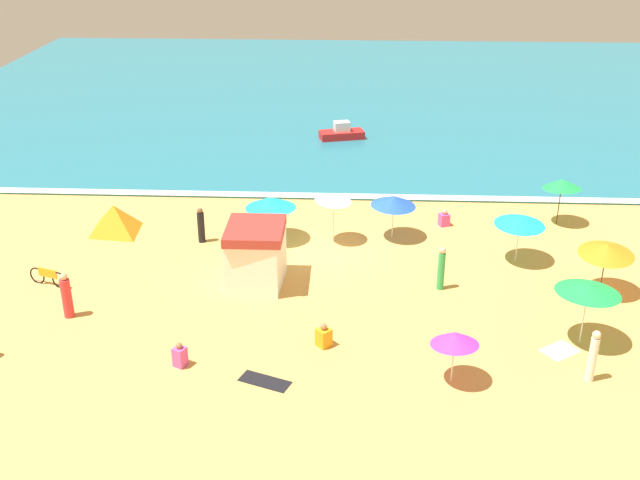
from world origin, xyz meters
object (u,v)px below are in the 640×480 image
(beach_tent, at_px, (115,218))
(parked_bicycle, at_px, (48,277))
(beachgoer_4, at_px, (201,226))
(beachgoer_7, at_px, (441,268))
(beach_umbrella_8, at_px, (588,289))
(lifeguard_cabana, at_px, (256,255))
(beachgoer_1, at_px, (593,356))
(small_boat_0, at_px, (342,133))
(beach_umbrella_2, at_px, (455,338))
(beach_umbrella_6, at_px, (520,221))
(beach_umbrella_4, at_px, (562,184))
(beachgoer_5, at_px, (180,356))
(beachgoer_2, at_px, (444,219))
(beach_umbrella_5, at_px, (271,202))
(beach_umbrella_1, at_px, (394,201))
(beachgoer_3, at_px, (67,296))
(beachgoer_0, at_px, (324,336))
(beach_umbrella_7, at_px, (607,250))
(beach_umbrella_0, at_px, (334,197))

(beach_tent, xyz_separation_m, parked_bicycle, (-1.13, -5.39, -0.26))
(beachgoer_4, bearing_deg, beachgoer_7, -20.94)
(beach_umbrella_8, xyz_separation_m, beachgoer_4, (-14.84, 7.69, -1.38))
(lifeguard_cabana, bearing_deg, beachgoer_1, -27.73)
(beachgoer_4, height_order, small_boat_0, beachgoer_4)
(lifeguard_cabana, bearing_deg, beach_umbrella_2, -41.96)
(lifeguard_cabana, height_order, beach_umbrella_6, lifeguard_cabana)
(parked_bicycle, xyz_separation_m, beachgoer_1, (19.93, -5.54, 0.55))
(beach_umbrella_8, height_order, beach_tent, beach_umbrella_8)
(beach_umbrella_4, distance_m, beachgoer_5, 19.91)
(beach_umbrella_2, distance_m, beach_umbrella_4, 14.54)
(beachgoer_2, bearing_deg, beach_tent, -175.01)
(beachgoer_5, height_order, small_boat_0, small_boat_0)
(beach_umbrella_4, distance_m, parked_bicycle, 23.06)
(lifeguard_cabana, distance_m, beachgoer_4, 4.88)
(beach_umbrella_5, bearing_deg, beach_umbrella_4, 10.47)
(beach_umbrella_6, distance_m, beachgoer_4, 13.88)
(lifeguard_cabana, relative_size, beach_umbrella_1, 0.94)
(beach_umbrella_5, bearing_deg, beach_tent, 175.02)
(lifeguard_cabana, relative_size, beach_tent, 0.85)
(beach_umbrella_8, distance_m, beachgoer_5, 13.99)
(beachgoer_1, relative_size, beachgoer_3, 1.02)
(beachgoer_0, height_order, beachgoer_2, beachgoer_0)
(beach_umbrella_2, height_order, beach_umbrella_8, beach_umbrella_8)
(lifeguard_cabana, bearing_deg, beachgoer_7, -0.79)
(beachgoer_0, bearing_deg, lifeguard_cabana, 122.91)
(beach_umbrella_7, relative_size, beachgoer_3, 1.41)
(beach_umbrella_8, relative_size, beach_tent, 1.01)
(beach_umbrella_5, distance_m, beachgoer_3, 9.90)
(beachgoer_3, distance_m, beachgoer_7, 14.29)
(beachgoer_1, height_order, beachgoer_7, beachgoer_1)
(parked_bicycle, height_order, beachgoer_4, beachgoer_4)
(beachgoer_3, height_order, beachgoer_5, beachgoer_3)
(beachgoer_4, relative_size, beachgoer_5, 1.84)
(beachgoer_7, bearing_deg, beach_umbrella_0, 136.19)
(beach_umbrella_2, relative_size, beach_umbrella_5, 0.80)
(beachgoer_1, relative_size, beachgoer_2, 2.21)
(beachgoer_2, bearing_deg, beach_umbrella_1, -148.81)
(beach_umbrella_4, distance_m, beachgoer_1, 12.94)
(beachgoer_0, height_order, beachgoer_5, beachgoer_5)
(beach_umbrella_1, distance_m, beach_umbrella_4, 8.14)
(parked_bicycle, bearing_deg, beach_umbrella_1, 20.48)
(lifeguard_cabana, bearing_deg, beach_umbrella_5, 87.93)
(beach_umbrella_2, height_order, small_boat_0, beach_umbrella_2)
(beach_umbrella_5, bearing_deg, beach_umbrella_2, -56.67)
(lifeguard_cabana, relative_size, beachgoer_5, 2.95)
(beach_umbrella_4, relative_size, beach_tent, 0.79)
(beach_umbrella_5, height_order, parked_bicycle, beach_umbrella_5)
(beach_umbrella_1, xyz_separation_m, beachgoer_0, (-2.73, -9.12, -1.45))
(beach_umbrella_5, height_order, beachgoer_0, beach_umbrella_5)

